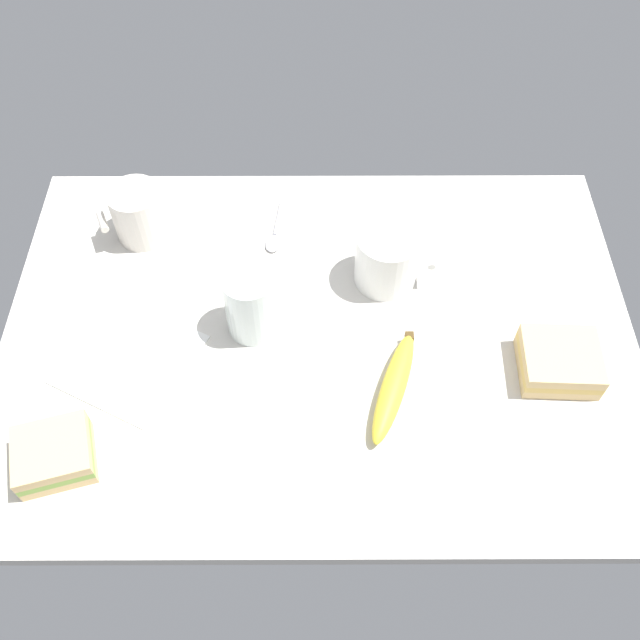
% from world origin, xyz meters
% --- Properties ---
extents(tabletop, '(0.90, 0.64, 0.02)m').
position_xyz_m(tabletop, '(0.00, 0.00, 0.01)').
color(tabletop, beige).
rests_on(tabletop, ground).
extents(coffee_mug_black, '(0.12, 0.09, 0.09)m').
position_xyz_m(coffee_mug_black, '(-0.10, -0.10, 0.07)').
color(coffee_mug_black, white).
rests_on(coffee_mug_black, tabletop).
extents(coffee_mug_milky, '(0.10, 0.08, 0.09)m').
position_xyz_m(coffee_mug_milky, '(0.28, -0.19, 0.07)').
color(coffee_mug_milky, silver).
rests_on(coffee_mug_milky, tabletop).
extents(sandwich_main, '(0.11, 0.10, 0.04)m').
position_xyz_m(sandwich_main, '(-0.32, 0.06, 0.04)').
color(sandwich_main, '#DBB77A').
rests_on(sandwich_main, tabletop).
extents(sandwich_side, '(0.11, 0.10, 0.04)m').
position_xyz_m(sandwich_side, '(0.33, 0.20, 0.04)').
color(sandwich_side, '#DBB77A').
rests_on(sandwich_side, tabletop).
extents(glass_of_milk, '(0.07, 0.07, 0.11)m').
position_xyz_m(glass_of_milk, '(0.09, -0.01, 0.07)').
color(glass_of_milk, silver).
rests_on(glass_of_milk, tabletop).
extents(banana, '(0.09, 0.18, 0.03)m').
position_xyz_m(banana, '(-0.10, 0.10, 0.04)').
color(banana, yellow).
rests_on(banana, tabletop).
extents(spoon, '(0.03, 0.11, 0.01)m').
position_xyz_m(spoon, '(0.07, -0.18, 0.02)').
color(spoon, silver).
rests_on(spoon, tabletop).
extents(paper_napkin, '(0.22, 0.22, 0.00)m').
position_xyz_m(paper_napkin, '(0.26, 0.05, 0.02)').
color(paper_napkin, white).
rests_on(paper_napkin, tabletop).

